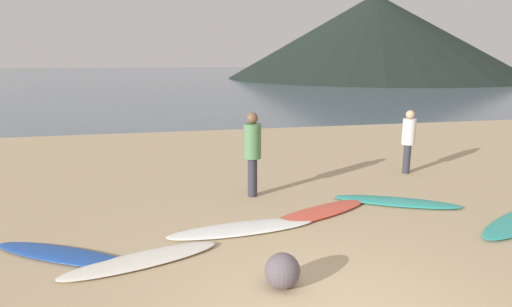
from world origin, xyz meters
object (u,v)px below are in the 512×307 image
Objects in this scene: surfboard_1 at (142,260)px; beach_rock_near at (282,271)px; surfboard_3 at (319,212)px; surfboard_4 at (396,202)px; person_1 at (252,148)px; person_0 at (409,137)px; surfboard_2 at (243,228)px; surfboard_0 at (64,255)px.

surfboard_1 is 2.04m from beach_rock_near.
surfboard_3 is at bearing 4.14° from surfboard_1.
surfboard_3 is at bearing -144.73° from surfboard_4.
person_0 is at bearing 115.11° from person_1.
beach_rock_near reaches higher than surfboard_2.
person_0 is at bearing 24.69° from surfboard_2.
surfboard_0 is 1.18m from surfboard_1.
surfboard_0 is at bearing -142.23° from surfboard_4.
surfboard_3 is 2.68m from beach_rock_near.
person_0 is (3.11, 2.25, 0.88)m from surfboard_3.
person_1 is at bearing 67.45° from surfboard_2.
person_1 is at bearing 102.74° from surfboard_3.
surfboard_0 is 4.27m from surfboard_3.
person_1 is (0.53, 1.75, 0.98)m from surfboard_2.
surfboard_3 is (3.08, 1.26, 0.00)m from surfboard_1.
surfboard_0 is at bearing -177.39° from surfboard_2.
person_1 is (2.11, 2.56, 0.98)m from surfboard_1.
surfboard_0 is at bearing 167.60° from surfboard_3.
person_1 reaches higher than surfboard_3.
person_0 is at bearing 45.77° from beach_rock_near.
surfboard_3 is at bearing 59.96° from beach_rock_near.
surfboard_2 is at bearing 8.96° from surfboard_1.
surfboard_2 is at bearing 38.61° from surfboard_0.
beach_rock_near reaches higher than surfboard_4.
beach_rock_near is at bearing 25.99° from person_0.
person_1 is (-0.96, 1.30, 0.98)m from surfboard_3.
surfboard_4 is 5.35× the size of beach_rock_near.
beach_rock_near is (-1.34, -2.32, 0.18)m from surfboard_3.
beach_rock_near is at bearing -143.88° from surfboard_3.
beach_rock_near is at bearing 6.00° from person_1.
beach_rock_near is at bearing -91.07° from surfboard_2.
surfboard_1 is at bearing -135.22° from surfboard_4.
surfboard_4 is (1.69, 0.24, -0.00)m from surfboard_3.
beach_rock_near reaches higher than surfboard_1.
beach_rock_near is (2.85, -1.47, 0.19)m from surfboard_0.
beach_rock_near reaches higher than surfboard_3.
surfboard_4 is at bearing -0.72° from surfboard_1.
person_0 is (6.19, 3.52, 0.88)m from surfboard_1.
person_0 reaches higher than surfboard_4.
beach_rock_near reaches higher than surfboard_0.
person_1 is 3.72m from beach_rock_near.
surfboard_3 is 1.34× the size of person_1.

